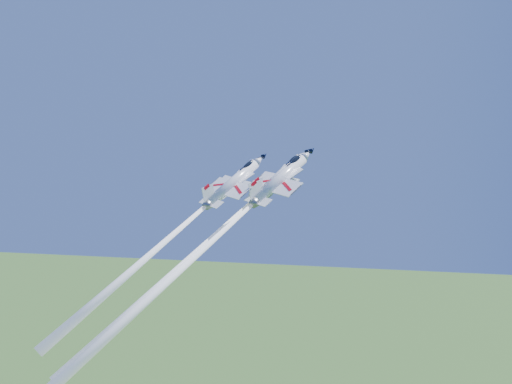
% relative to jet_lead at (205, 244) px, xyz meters
% --- Properties ---
extents(jet_lead, '(30.03, 37.23, 42.11)m').
position_rel_jet_lead_xyz_m(jet_lead, '(0.00, 0.00, 0.00)').
color(jet_lead, white).
extents(jet_left, '(26.11, 32.35, 36.54)m').
position_rel_jet_lead_xyz_m(jet_left, '(-8.07, 5.43, 0.53)').
color(jet_left, white).
extents(jet_right, '(33.35, 41.35, 46.76)m').
position_rel_jet_lead_xyz_m(jet_right, '(-0.70, -4.39, -1.57)').
color(jet_right, white).
extents(jet_slot, '(26.20, 32.06, 35.57)m').
position_rel_jet_lead_xyz_m(jet_slot, '(-5.21, -2.90, 1.76)').
color(jet_slot, white).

